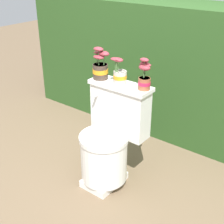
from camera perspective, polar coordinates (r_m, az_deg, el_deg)
ground_plane at (r=2.54m, az=-1.57°, el=-13.12°), size 12.00×12.00×0.00m
hedge_backdrop at (r=3.12m, az=12.20°, el=7.39°), size 3.32×0.62×1.25m
toilet at (r=2.40m, az=-0.41°, el=-5.24°), size 0.49×0.47×0.78m
potted_plant_left at (r=2.36m, az=-2.14°, el=8.17°), size 0.14×0.12×0.25m
potted_plant_midleft at (r=2.27m, az=1.37°, el=7.00°), size 0.11×0.11×0.20m
potted_plant_middle at (r=2.18m, az=5.96°, el=6.45°), size 0.10×0.10×0.23m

